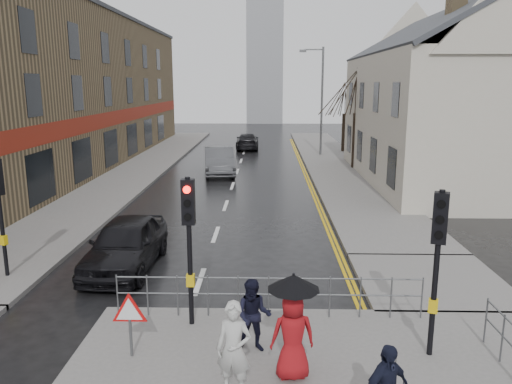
{
  "coord_description": "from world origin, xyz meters",
  "views": [
    {
      "loc": [
        1.9,
        -10.23,
        5.49
      ],
      "look_at": [
        1.55,
        5.41,
        2.08
      ],
      "focal_mm": 35.0,
      "sensor_mm": 36.0,
      "label": 1
    }
  ],
  "objects_px": {
    "pedestrian_b": "(254,316)",
    "pedestrian_with_umbrella": "(293,322)",
    "car_parked": "(126,244)",
    "car_mid": "(219,161)",
    "pedestrian_a": "(234,349)"
  },
  "relations": [
    {
      "from": "pedestrian_a",
      "to": "pedestrian_with_umbrella",
      "type": "height_order",
      "value": "pedestrian_with_umbrella"
    },
    {
      "from": "pedestrian_with_umbrella",
      "to": "pedestrian_b",
      "type": "bearing_deg",
      "value": 128.53
    },
    {
      "from": "pedestrian_a",
      "to": "pedestrian_b",
      "type": "bearing_deg",
      "value": 93.33
    },
    {
      "from": "pedestrian_with_umbrella",
      "to": "car_mid",
      "type": "xyz_separation_m",
      "value": [
        -3.43,
        21.92,
        -0.42
      ]
    },
    {
      "from": "pedestrian_a",
      "to": "car_mid",
      "type": "bearing_deg",
      "value": 110.82
    },
    {
      "from": "pedestrian_with_umbrella",
      "to": "car_mid",
      "type": "relative_size",
      "value": 0.4
    },
    {
      "from": "pedestrian_with_umbrella",
      "to": "car_parked",
      "type": "relative_size",
      "value": 0.45
    },
    {
      "from": "pedestrian_b",
      "to": "pedestrian_with_umbrella",
      "type": "distance_m",
      "value": 1.24
    },
    {
      "from": "car_parked",
      "to": "car_mid",
      "type": "distance_m",
      "value": 16.12
    },
    {
      "from": "pedestrian_b",
      "to": "pedestrian_with_umbrella",
      "type": "bearing_deg",
      "value": -46.69
    },
    {
      "from": "pedestrian_b",
      "to": "pedestrian_with_umbrella",
      "type": "relative_size",
      "value": 0.76
    },
    {
      "from": "car_mid",
      "to": "car_parked",
      "type": "bearing_deg",
      "value": -102.25
    },
    {
      "from": "car_parked",
      "to": "pedestrian_a",
      "type": "bearing_deg",
      "value": -58.46
    },
    {
      "from": "car_parked",
      "to": "pedestrian_b",
      "type": "bearing_deg",
      "value": -49.36
    },
    {
      "from": "car_parked",
      "to": "car_mid",
      "type": "relative_size",
      "value": 0.9
    }
  ]
}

